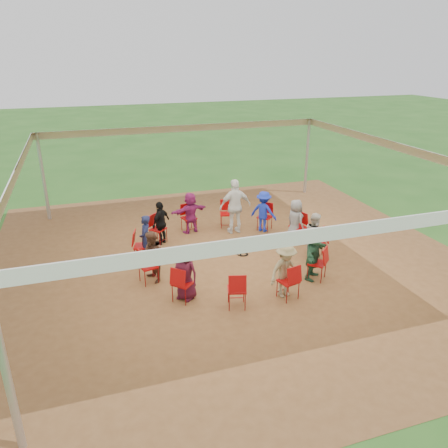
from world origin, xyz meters
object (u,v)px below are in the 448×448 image
object	(u,v)px
chair_7	(148,266)
person_seated_5	(145,239)
chair_5	(158,229)
person_seated_7	(185,273)
chair_4	(189,218)
chair_9	(237,290)
chair_3	(226,214)
chair_10	(288,281)
laptop	(309,237)
chair_6	(142,246)
cable_coil	(243,254)
chair_11	(317,263)
person_seated_6	(152,257)
person_seated_4	(161,223)
person_seated_8	(285,271)
chair_1	(298,227)
person_seated_0	(315,236)
person_seated_2	(264,212)
person_seated_9	(313,254)
chair_0	(318,243)
chair_2	(265,217)
person_seated_1	(295,221)
person_seated_3	(190,213)
chair_8	(183,283)
standing_person	(235,206)

from	to	relation	value
chair_7	person_seated_5	bearing A→B (deg)	159.70
chair_5	person_seated_7	world-z (taller)	person_seated_7
chair_4	chair_9	bearing A→B (deg)	75.00
chair_3	chair_5	bearing A→B (deg)	30.00
chair_10	laptop	bearing A→B (deg)	36.02
chair_6	cable_coil	xyz separation A→B (m)	(2.82, -0.51, -0.43)
chair_11	person_seated_6	world-z (taller)	person_seated_6
person_seated_4	person_seated_8	xyz separation A→B (m)	(2.22, -3.97, 0.00)
chair_1	chair_6	xyz separation A→B (m)	(-4.78, 0.07, 0.00)
chair_6	person_seated_0	bearing A→B (deg)	90.00
person_seated_2	person_seated_6	bearing A→B (deg)	75.00
chair_11	person_seated_2	size ratio (longest dim) A/B	0.67
chair_9	person_seated_8	xyz separation A→B (m)	(1.25, 0.10, 0.23)
person_seated_0	person_seated_9	world-z (taller)	same
chair_9	person_seated_9	xyz separation A→B (m)	(2.32, 0.69, 0.23)
chair_7	chair_0	bearing A→B (deg)	75.00
chair_3	person_seated_5	world-z (taller)	person_seated_5
chair_3	chair_10	xyz separation A→B (m)	(-0.07, -4.78, 0.00)
chair_2	person_seated_6	size ratio (longest dim) A/B	0.67
laptop	chair_10	bearing A→B (deg)	156.02
chair_10	person_seated_0	xyz separation A→B (m)	(1.66, 1.76, 0.23)
person_seated_2	person_seated_6	xyz separation A→B (m)	(-3.97, -2.22, 0.00)
person_seated_1	person_seated_3	bearing A→B (deg)	45.00
chair_8	chair_11	xyz separation A→B (m)	(3.50, -0.05, 0.00)
chair_0	person_seated_6	bearing A→B (deg)	104.62
chair_0	chair_2	distance (m)	2.48
chair_9	person_seated_5	xyz separation A→B (m)	(-1.59, 3.03, 0.23)
chair_8	chair_11	bearing A→B (deg)	45.00
chair_4	chair_8	bearing A→B (deg)	60.00
chair_9	chair_11	world-z (taller)	same
chair_4	person_seated_3	world-z (taller)	person_seated_3
chair_4	person_seated_2	world-z (taller)	person_seated_2
chair_10	chair_8	bearing A→B (deg)	150.00
chair_1	person_seated_8	xyz separation A→B (m)	(-1.83, -2.89, 0.23)
chair_0	person_seated_7	xyz separation A→B (m)	(-4.07, -0.96, 0.23)
person_seated_8	person_seated_3	bearing A→B (deg)	90.00
chair_4	chair_5	distance (m)	1.28
chair_3	cable_coil	bearing A→B (deg)	99.70
chair_9	person_seated_3	bearing A→B (deg)	104.62
person_seated_6	standing_person	distance (m)	3.89
person_seated_5	chair_4	bearing A→B (deg)	152.46
person_seated_6	laptop	world-z (taller)	person_seated_6
person_seated_0	person_seated_4	bearing A→B (deg)	75.00
chair_10	person_seated_7	world-z (taller)	person_seated_7
person_seated_5	person_seated_9	bearing A→B (deg)	75.00
chair_3	chair_1	bearing A→B (deg)	150.00
chair_4	chair_11	world-z (taller)	same
person_seated_1	laptop	distance (m)	1.19
cable_coil	laptop	size ratio (longest dim) A/B	0.99
person_seated_1	chair_6	bearing A→B (deg)	74.62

